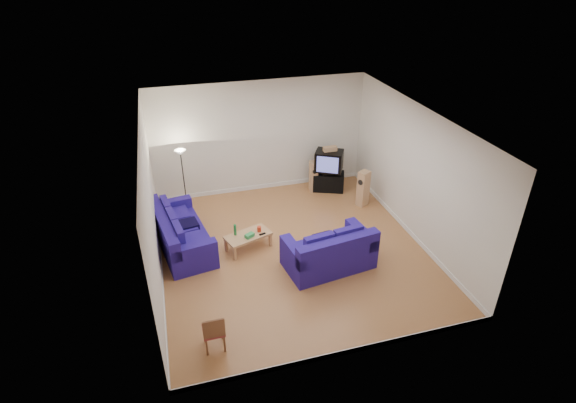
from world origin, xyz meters
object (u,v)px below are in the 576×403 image
object	(u,v)px
sofa_three_seat	(180,235)
coffee_table	(248,237)
sofa_loveseat	(330,254)
television	(329,161)
tv_stand	(328,181)

from	to	relation	value
sofa_three_seat	coffee_table	xyz separation A→B (m)	(1.53, -0.49, -0.01)
coffee_table	sofa_three_seat	bearing A→B (deg)	162.23
sofa_three_seat	sofa_loveseat	size ratio (longest dim) A/B	1.24
sofa_three_seat	television	bearing A→B (deg)	102.18
sofa_loveseat	sofa_three_seat	bearing A→B (deg)	143.54
sofa_loveseat	tv_stand	size ratio (longest dim) A/B	2.32
sofa_loveseat	coffee_table	size ratio (longest dim) A/B	1.74
television	coffee_table	bearing A→B (deg)	-112.34
coffee_table	tv_stand	size ratio (longest dim) A/B	1.33
sofa_three_seat	television	world-z (taller)	television
coffee_table	tv_stand	bearing A→B (deg)	38.49
sofa_three_seat	coffee_table	world-z (taller)	sofa_three_seat
sofa_three_seat	coffee_table	distance (m)	1.61
sofa_loveseat	tv_stand	world-z (taller)	sofa_loveseat
coffee_table	television	xyz separation A→B (m)	(2.82, 2.23, 0.61)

